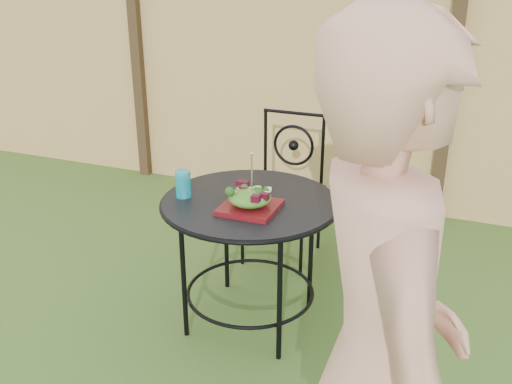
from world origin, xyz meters
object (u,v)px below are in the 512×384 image
patio_table (250,224)px  salad_plate (250,207)px  diner (378,373)px  patio_chair (285,184)px

patio_table → salad_plate: 0.19m
diner → salad_plate: size_ratio=6.67×
salad_plate → patio_chair: bearing=98.2°
patio_table → diner: (0.88, -1.29, 0.31)m
diner → salad_plate: diner is taller
patio_chair → diner: diner is taller
patio_table → diner: 1.60m
salad_plate → patio_table: bearing=112.8°
salad_plate → diner: bearing=-54.6°
patio_table → diner: size_ratio=0.51×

